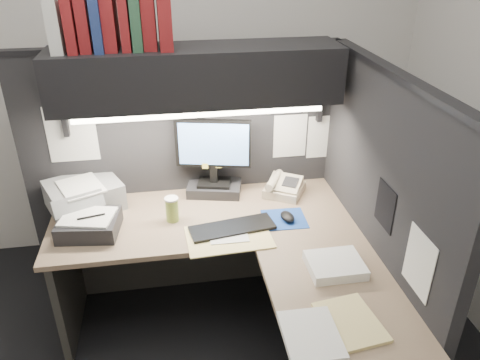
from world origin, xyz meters
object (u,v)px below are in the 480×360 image
(monitor, at_px, (214,165))
(printer, at_px, (84,195))
(telephone, at_px, (284,187))
(coffee_cup, at_px, (172,210))
(desk, at_px, (277,316))
(overhead_shelf, at_px, (197,75))
(notebook_stack, at_px, (89,225))
(keyboard, at_px, (232,228))

(monitor, height_order, printer, monitor)
(telephone, distance_m, coffee_cup, 0.73)
(coffee_cup, xyz_separation_m, printer, (-0.51, 0.23, 0.01))
(monitor, bearing_deg, printer, -164.10)
(desk, xyz_separation_m, telephone, (0.21, 0.74, 0.33))
(overhead_shelf, xyz_separation_m, printer, (-0.69, 0.03, -0.69))
(overhead_shelf, height_order, notebook_stack, overhead_shelf)
(desk, bearing_deg, printer, 141.86)
(desk, xyz_separation_m, monitor, (-0.22, 0.82, 0.48))
(telephone, xyz_separation_m, coffee_cup, (-0.70, -0.20, 0.02))
(keyboard, bearing_deg, desk, -75.91)
(keyboard, height_order, notebook_stack, notebook_stack)
(overhead_shelf, bearing_deg, keyboard, -69.77)
(printer, xyz_separation_m, notebook_stack, (0.06, -0.28, -0.03))
(desk, height_order, notebook_stack, notebook_stack)
(keyboard, distance_m, coffee_cup, 0.36)
(telephone, xyz_separation_m, printer, (-1.20, 0.04, 0.03))
(printer, height_order, notebook_stack, printer)
(monitor, bearing_deg, coffee_cup, -121.58)
(desk, distance_m, printer, 1.31)
(keyboard, bearing_deg, notebook_stack, 163.31)
(monitor, height_order, keyboard, monitor)
(overhead_shelf, relative_size, coffee_cup, 11.49)
(keyboard, bearing_deg, printer, 145.83)
(printer, bearing_deg, desk, -62.72)
(monitor, distance_m, telephone, 0.46)
(monitor, relative_size, coffee_cup, 3.62)
(overhead_shelf, height_order, monitor, overhead_shelf)
(telephone, bearing_deg, overhead_shelf, -149.96)
(monitor, bearing_deg, telephone, 3.06)
(desk, relative_size, keyboard, 3.66)
(telephone, bearing_deg, monitor, -158.92)
(coffee_cup, bearing_deg, desk, -48.21)
(keyboard, xyz_separation_m, printer, (-0.82, 0.39, 0.07))
(monitor, relative_size, telephone, 2.16)
(notebook_stack, bearing_deg, keyboard, -7.61)
(monitor, height_order, coffee_cup, monitor)
(monitor, bearing_deg, keyboard, -70.35)
(printer, bearing_deg, monitor, -21.70)
(notebook_stack, bearing_deg, overhead_shelf, 21.97)
(keyboard, height_order, coffee_cup, coffee_cup)
(overhead_shelf, distance_m, monitor, 0.58)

